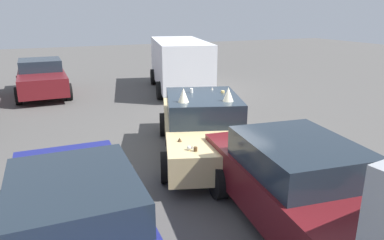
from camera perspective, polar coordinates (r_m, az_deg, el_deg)
The scene contains 6 objects.
ground_plane at distance 8.87m, azimuth 1.79°, elevation -5.34°, with size 60.00×60.00×0.00m, color #514F4C.
art_car_decorated at distance 8.66m, azimuth 1.80°, elevation -0.84°, with size 4.99×3.18×1.74m.
parked_van_behind_right at distance 15.74m, azimuth -2.01°, elevation 9.17°, with size 5.50×3.11×2.17m.
parked_sedan_far_left at distance 5.21m, azimuth -18.14°, elevation -14.80°, with size 4.54×2.02×1.38m.
parked_sedan_row_back_far at distance 16.16m, azimuth -22.91°, elevation 6.27°, with size 4.38×2.07×1.45m.
parked_sedan_behind_right at distance 5.90m, azimuth 17.02°, elevation -10.29°, with size 4.59×2.31×1.47m.
Camera 1 is at (-7.43, 3.46, 3.38)m, focal length 33.33 mm.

